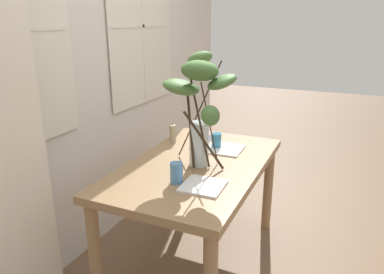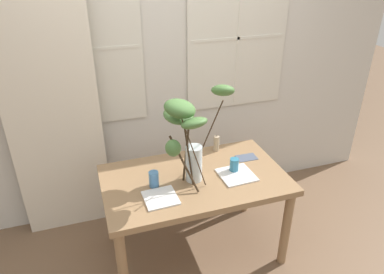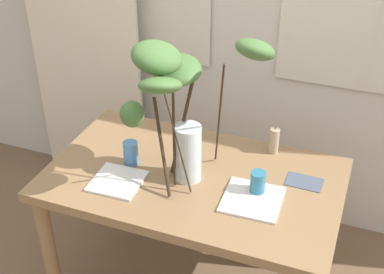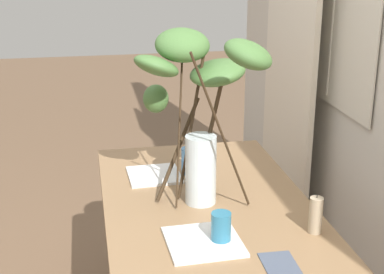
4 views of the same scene
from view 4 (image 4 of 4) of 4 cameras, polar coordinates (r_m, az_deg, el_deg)
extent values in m
cube|color=silver|center=(3.24, 9.77, 10.12)|extent=(0.73, 0.03, 2.50)
cube|color=#93704C|center=(2.33, 1.53, -7.09)|extent=(1.39, 0.82, 0.05)
cylinder|color=#93704C|center=(3.02, -7.69, -8.66)|extent=(0.07, 0.07, 0.69)
cylinder|color=#93704C|center=(3.12, 5.35, -7.59)|extent=(0.07, 0.07, 0.69)
cylinder|color=silver|center=(2.27, 0.87, -3.25)|extent=(0.12, 0.12, 0.28)
cylinder|color=silver|center=(2.31, 0.86, -5.30)|extent=(0.11, 0.11, 0.09)
cylinder|color=#382819|center=(2.33, -1.39, -1.17)|extent=(0.17, 0.21, 0.38)
ellipsoid|color=#477038|center=(2.35, -3.60, 3.80)|extent=(0.16, 0.15, 0.13)
cylinder|color=#382819|center=(2.28, 1.68, 0.00)|extent=(0.10, 0.11, 0.50)
ellipsoid|color=#477038|center=(2.25, 2.54, 6.39)|extent=(0.32, 0.32, 0.14)
cylinder|color=#382819|center=(2.26, -0.04, 1.30)|extent=(0.07, 0.13, 0.61)
ellipsoid|color=#477038|center=(2.24, -0.96, 9.10)|extent=(0.30, 0.28, 0.17)
cylinder|color=#382819|center=(2.10, 2.98, 0.27)|extent=(0.12, 0.26, 0.64)
ellipsoid|color=#477038|center=(1.91, 5.57, 8.14)|extent=(0.24, 0.24, 0.16)
cylinder|color=#382819|center=(2.23, -1.28, 0.19)|extent=(0.17, 0.06, 0.54)
ellipsoid|color=#477038|center=(2.17, -3.55, 7.03)|extent=(0.23, 0.23, 0.15)
cylinder|color=#4C84BC|center=(2.58, -0.26, -2.37)|extent=(0.07, 0.07, 0.12)
cylinder|color=teal|center=(2.02, 2.89, -8.96)|extent=(0.07, 0.07, 0.11)
cube|color=white|center=(2.57, -3.75, -3.77)|extent=(0.24, 0.24, 0.01)
cube|color=white|center=(2.03, 1.15, -10.31)|extent=(0.26, 0.26, 0.01)
cube|color=#4C566B|center=(1.93, 8.74, -12.44)|extent=(0.17, 0.11, 0.00)
cylinder|color=tan|center=(2.12, 12.12, -7.57)|extent=(0.05, 0.05, 0.14)
cylinder|color=black|center=(2.09, 12.26, -5.75)|extent=(0.00, 0.00, 0.01)
camera|label=1|loc=(4.05, -17.27, 16.59)|focal=33.68mm
camera|label=2|loc=(3.29, -45.89, 23.09)|focal=33.41mm
camera|label=3|loc=(1.99, -62.24, 23.27)|focal=48.49mm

